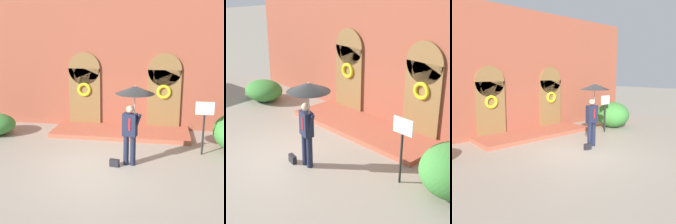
# 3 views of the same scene
# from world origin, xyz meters

# --- Properties ---
(ground_plane) EXTENTS (80.00, 80.00, 0.00)m
(ground_plane) POSITION_xyz_m (0.00, 0.00, 0.00)
(ground_plane) COLOR gray
(building_facade) EXTENTS (14.00, 2.30, 5.60)m
(building_facade) POSITION_xyz_m (-0.00, 4.15, 2.68)
(building_facade) COLOR brown
(building_facade) RESTS_ON ground
(person_with_umbrella) EXTENTS (1.10, 1.10, 2.36)m
(person_with_umbrella) POSITION_xyz_m (0.76, 0.22, 1.91)
(person_with_umbrella) COLOR #191E33
(person_with_umbrella) RESTS_ON ground
(handbag) EXTENTS (0.30, 0.17, 0.22)m
(handbag) POSITION_xyz_m (0.24, 0.02, 0.11)
(handbag) COLOR black
(handbag) RESTS_ON ground
(sign_post) EXTENTS (0.56, 0.06, 1.72)m
(sign_post) POSITION_xyz_m (2.86, 1.40, 1.16)
(sign_post) COLOR black
(sign_post) RESTS_ON ground
(shrub_right) EXTENTS (1.64, 1.68, 1.29)m
(shrub_right) POSITION_xyz_m (4.05, 1.88, 0.64)
(shrub_right) COLOR #387A33
(shrub_right) RESTS_ON ground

